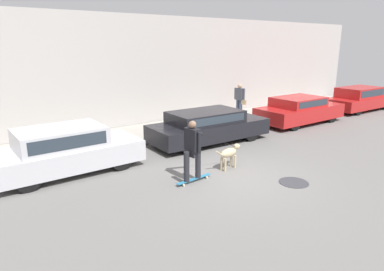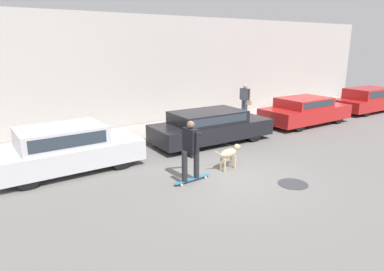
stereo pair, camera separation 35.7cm
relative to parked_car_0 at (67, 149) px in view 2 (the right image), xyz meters
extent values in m
plane|color=slate|center=(3.54, -2.98, -0.65)|extent=(36.00, 36.00, 0.00)
cube|color=#B2ADA8|center=(3.54, 3.81, 1.74)|extent=(32.00, 0.30, 4.79)
cube|color=#A39E93|center=(3.54, 2.36, -0.58)|extent=(30.00, 2.57, 0.16)
cylinder|color=black|center=(1.31, 0.78, -0.34)|extent=(0.64, 0.21, 0.64)
cylinder|color=black|center=(1.33, -0.74, -0.34)|extent=(0.64, 0.21, 0.64)
cylinder|color=black|center=(-1.23, 0.74, -0.34)|extent=(0.64, 0.21, 0.64)
cylinder|color=black|center=(-1.21, -0.77, -0.34)|extent=(0.64, 0.21, 0.64)
cube|color=#BCBCC1|center=(0.05, 0.00, -0.16)|extent=(4.12, 1.81, 0.60)
cube|color=#BCBCC1|center=(-0.11, 0.00, 0.41)|extent=(2.35, 1.61, 0.54)
cube|color=#28333D|center=(-0.10, -0.79, 0.44)|extent=(2.05, 0.04, 0.35)
cylinder|color=black|center=(6.71, 0.71, -0.33)|extent=(0.66, 0.22, 0.65)
cylinder|color=black|center=(6.66, -0.81, -0.33)|extent=(0.66, 0.22, 0.65)
cylinder|color=black|center=(3.88, 0.81, -0.33)|extent=(0.66, 0.22, 0.65)
cylinder|color=black|center=(3.82, -0.71, -0.33)|extent=(0.66, 0.22, 0.65)
cube|color=black|center=(5.27, 0.00, -0.16)|extent=(4.63, 1.92, 0.59)
cube|color=black|center=(5.09, 0.01, 0.34)|extent=(2.70, 1.68, 0.42)
cube|color=#28333D|center=(5.06, -0.79, 0.37)|extent=(2.33, 0.09, 0.27)
cylinder|color=black|center=(12.05, 0.77, -0.34)|extent=(0.63, 0.21, 0.63)
cylinder|color=black|center=(12.04, -0.80, -0.34)|extent=(0.63, 0.21, 0.63)
cylinder|color=black|center=(9.33, 0.80, -0.34)|extent=(0.63, 0.21, 0.63)
cylinder|color=black|center=(9.31, -0.77, -0.34)|extent=(0.63, 0.21, 0.63)
cube|color=#B21E1E|center=(10.68, 0.00, -0.15)|extent=(4.41, 1.86, 0.62)
cube|color=#B21E1E|center=(10.51, 0.00, 0.37)|extent=(2.29, 1.65, 0.42)
cube|color=#28333D|center=(10.50, -0.81, 0.39)|extent=(2.00, 0.03, 0.27)
cylinder|color=black|center=(17.42, 0.67, -0.35)|extent=(0.62, 0.22, 0.62)
cylinder|color=black|center=(14.67, 0.75, -0.35)|extent=(0.62, 0.22, 0.62)
cylinder|color=black|center=(14.63, -0.67, -0.35)|extent=(0.62, 0.22, 0.62)
cube|color=#B21E1E|center=(16.03, 0.00, -0.18)|extent=(4.49, 1.79, 0.57)
cube|color=#B21E1E|center=(15.85, 0.01, 0.37)|extent=(2.53, 1.57, 0.54)
cube|color=#28333D|center=(15.83, -0.74, 0.40)|extent=(2.19, 0.07, 0.34)
cylinder|color=tan|center=(4.14, -2.45, -0.46)|extent=(0.07, 0.07, 0.39)
cylinder|color=tan|center=(4.16, -2.59, -0.46)|extent=(0.07, 0.07, 0.39)
cylinder|color=tan|center=(3.69, -2.51, -0.46)|extent=(0.07, 0.07, 0.39)
cylinder|color=tan|center=(3.71, -2.65, -0.46)|extent=(0.07, 0.07, 0.39)
ellipsoid|color=tan|center=(3.93, -2.55, -0.16)|extent=(0.67, 0.35, 0.26)
sphere|color=tan|center=(4.29, -2.50, -0.04)|extent=(0.17, 0.17, 0.17)
cylinder|color=tan|center=(4.37, -2.49, -0.05)|extent=(0.11, 0.09, 0.08)
cylinder|color=tan|center=(3.51, -2.61, -0.08)|extent=(0.26, 0.08, 0.20)
cylinder|color=beige|center=(2.93, -2.62, -0.62)|extent=(0.07, 0.04, 0.07)
cylinder|color=beige|center=(2.94, -2.77, -0.62)|extent=(0.07, 0.04, 0.07)
cylinder|color=beige|center=(2.11, -2.69, -0.62)|extent=(0.07, 0.04, 0.07)
cylinder|color=beige|center=(2.12, -2.84, -0.62)|extent=(0.07, 0.04, 0.07)
cube|color=teal|center=(2.53, -2.73, -0.58)|extent=(1.15, 0.21, 0.02)
cylinder|color=#232328|center=(2.67, -2.72, -0.16)|extent=(0.15, 0.15, 0.81)
cylinder|color=#232328|center=(2.27, -2.75, -0.16)|extent=(0.15, 0.15, 0.81)
cube|color=#232328|center=(2.47, -2.74, 0.16)|extent=(0.21, 0.35, 0.16)
cube|color=black|center=(2.47, -2.74, 0.54)|extent=(0.25, 0.45, 0.59)
sphere|color=brown|center=(2.47, -2.74, 0.93)|extent=(0.20, 0.20, 0.20)
cylinder|color=black|center=(2.49, -3.00, 0.50)|extent=(0.10, 0.10, 0.56)
cylinder|color=black|center=(2.70, -2.48, 0.67)|extent=(0.55, 0.10, 0.32)
cylinder|color=black|center=(3.63, -2.49, 0.24)|extent=(1.34, 0.03, 0.63)
cylinder|color=#3D4760|center=(9.15, 2.34, -0.11)|extent=(0.16, 0.16, 0.77)
cylinder|color=#3D4760|center=(9.13, 2.52, -0.11)|extent=(0.16, 0.16, 0.77)
cube|color=#424751|center=(9.14, 2.43, 0.56)|extent=(0.28, 0.46, 0.56)
cylinder|color=#424751|center=(9.18, 2.17, 0.57)|extent=(0.10, 0.10, 0.54)
cylinder|color=#424751|center=(9.10, 2.69, 0.57)|extent=(0.10, 0.10, 0.54)
sphere|color=tan|center=(9.14, 2.43, 0.94)|extent=(0.21, 0.21, 0.21)
cube|color=tan|center=(9.18, 2.17, 0.19)|extent=(0.14, 0.28, 0.23)
cylinder|color=#38383D|center=(4.63, -4.38, -0.65)|extent=(0.78, 0.78, 0.01)
camera|label=1|loc=(-2.60, -9.61, 2.95)|focal=32.00mm
camera|label=2|loc=(-2.30, -9.82, 2.95)|focal=32.00mm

